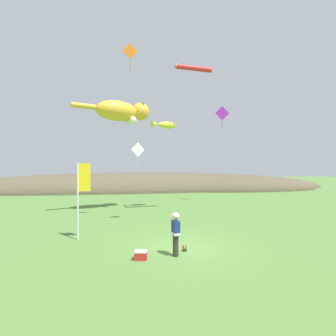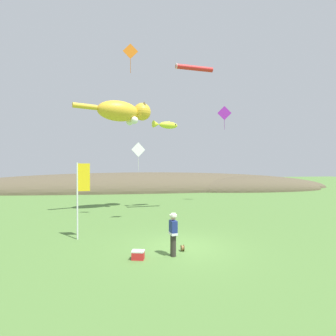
{
  "view_description": "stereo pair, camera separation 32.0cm",
  "coord_description": "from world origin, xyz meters",
  "views": [
    {
      "loc": [
        -2.82,
        -11.5,
        3.8
      ],
      "look_at": [
        0.0,
        4.0,
        3.57
      ],
      "focal_mm": 28.0,
      "sensor_mm": 36.0,
      "label": 1
    },
    {
      "loc": [
        -2.5,
        -11.55,
        3.8
      ],
      "look_at": [
        0.0,
        4.0,
        3.57
      ],
      "focal_mm": 28.0,
      "sensor_mm": 36.0,
      "label": 2
    }
  ],
  "objects": [
    {
      "name": "distant_hill_ridge",
      "position": [
        2.54,
        26.64,
        0.0
      ],
      "size": [
        60.17,
        11.64,
        5.17
      ],
      "color": "brown",
      "rests_on": "ground"
    },
    {
      "name": "ground_plane",
      "position": [
        0.0,
        0.0,
        0.0
      ],
      "size": [
        120.0,
        120.0,
        0.0
      ],
      "primitive_type": "plane",
      "color": "#517A38"
    },
    {
      "name": "picnic_cooler",
      "position": [
        -2.03,
        -1.12,
        0.18
      ],
      "size": [
        0.55,
        0.43,
        0.36
      ],
      "color": "red",
      "rests_on": "ground"
    },
    {
      "name": "kite_diamond_orange",
      "position": [
        -2.2,
        5.54,
        11.04
      ],
      "size": [
        0.98,
        0.06,
        1.88
      ],
      "color": "orange"
    },
    {
      "name": "festival_banner_pole",
      "position": [
        -4.77,
        2.17,
        2.54
      ],
      "size": [
        0.66,
        0.08,
        3.89
      ],
      "color": "silver",
      "rests_on": "ground"
    },
    {
      "name": "festival_attendant",
      "position": [
        -0.58,
        -0.98,
        0.95
      ],
      "size": [
        0.33,
        0.46,
        1.77
      ],
      "color": "#332D28",
      "rests_on": "ground"
    },
    {
      "name": "kite_fish_windsock",
      "position": [
        0.81,
        10.15,
        7.09
      ],
      "size": [
        2.32,
        1.29,
        0.69
      ],
      "color": "yellow"
    },
    {
      "name": "kite_diamond_violet",
      "position": [
        6.92,
        12.63,
        8.73
      ],
      "size": [
        1.35,
        0.25,
        2.27
      ],
      "color": "purple"
    },
    {
      "name": "kite_giant_cat",
      "position": [
        -2.68,
        9.8,
        8.01
      ],
      "size": [
        5.96,
        3.01,
        1.91
      ],
      "color": "gold"
    },
    {
      "name": "kite_diamond_white",
      "position": [
        -1.69,
        5.78,
        4.73
      ],
      "size": [
        0.92,
        0.34,
        1.87
      ],
      "color": "white"
    },
    {
      "name": "kite_spool",
      "position": [
        -0.07,
        -0.42,
        0.14
      ],
      "size": [
        0.13,
        0.27,
        0.27
      ],
      "color": "olive",
      "rests_on": "ground"
    },
    {
      "name": "kite_tube_streamer",
      "position": [
        2.55,
        7.6,
        11.01
      ],
      "size": [
        2.95,
        0.74,
        0.44
      ],
      "color": "red"
    }
  ]
}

